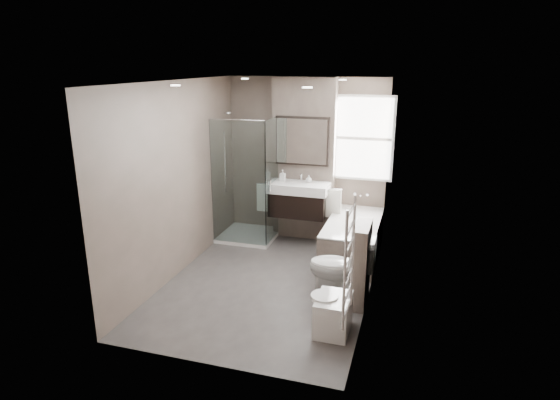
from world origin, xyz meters
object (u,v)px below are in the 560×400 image
at_px(vanity, 298,199).
at_px(bidet, 333,313).
at_px(toilet, 341,268).
at_px(bathtub, 353,237).

relative_size(vanity, bidet, 1.83).
bearing_deg(vanity, toilet, -59.15).
xyz_separation_m(vanity, toilet, (0.97, -1.62, -0.34)).
bearing_deg(bathtub, toilet, -88.02).
bearing_deg(toilet, vanity, -150.28).
xyz_separation_m(bathtub, bidet, (0.09, -2.07, -0.10)).
bearing_deg(vanity, bidet, -67.02).
height_order(bathtub, bidet, bathtub).
height_order(vanity, bathtub, vanity).
bearing_deg(bidet, vanity, 112.98).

